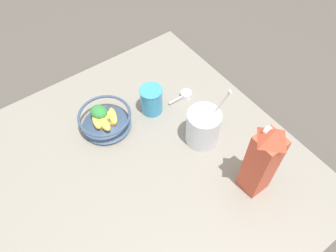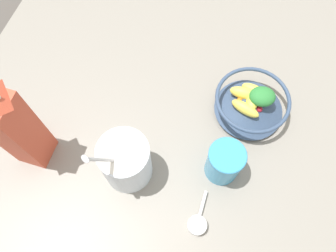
{
  "view_description": "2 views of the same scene",
  "coord_description": "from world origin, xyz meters",
  "px_view_note": "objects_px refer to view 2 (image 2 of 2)",
  "views": [
    {
      "loc": [
        0.23,
        0.5,
        1.01
      ],
      "look_at": [
        -0.17,
        -0.05,
        0.1
      ],
      "focal_mm": 35.0,
      "sensor_mm": 36.0,
      "label": 1
    },
    {
      "loc": [
        -0.46,
        -0.14,
        0.82
      ],
      "look_at": [
        -0.16,
        -0.04,
        0.12
      ],
      "focal_mm": 35.0,
      "sensor_mm": 36.0,
      "label": 2
    }
  ],
  "objects_px": {
    "drinking_cup": "(224,162)",
    "milk_carton": "(13,127)",
    "yogurt_tub": "(125,161)",
    "fruit_bowl": "(251,103)"
  },
  "relations": [
    {
      "from": "milk_carton",
      "to": "drinking_cup",
      "type": "height_order",
      "value": "milk_carton"
    },
    {
      "from": "milk_carton",
      "to": "yogurt_tub",
      "type": "bearing_deg",
      "value": -85.65
    },
    {
      "from": "fruit_bowl",
      "to": "milk_carton",
      "type": "xyz_separation_m",
      "value": [
        -0.27,
        0.49,
        0.11
      ]
    },
    {
      "from": "yogurt_tub",
      "to": "drinking_cup",
      "type": "distance_m",
      "value": 0.23
    },
    {
      "from": "fruit_bowl",
      "to": "drinking_cup",
      "type": "height_order",
      "value": "drinking_cup"
    },
    {
      "from": "drinking_cup",
      "to": "milk_carton",
      "type": "bearing_deg",
      "value": 100.59
    },
    {
      "from": "fruit_bowl",
      "to": "drinking_cup",
      "type": "distance_m",
      "value": 0.19
    },
    {
      "from": "milk_carton",
      "to": "drinking_cup",
      "type": "distance_m",
      "value": 0.47
    },
    {
      "from": "milk_carton",
      "to": "yogurt_tub",
      "type": "height_order",
      "value": "milk_carton"
    },
    {
      "from": "milk_carton",
      "to": "drinking_cup",
      "type": "xyz_separation_m",
      "value": [
        0.09,
        -0.46,
        -0.09
      ]
    }
  ]
}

